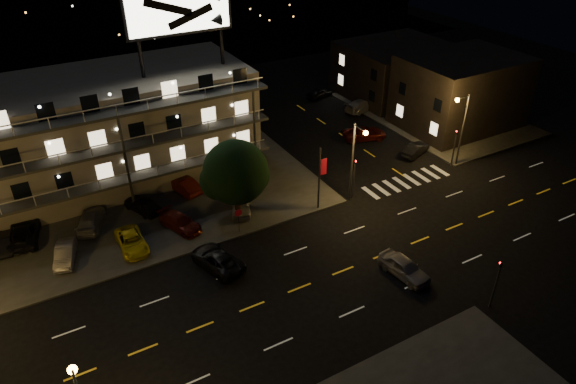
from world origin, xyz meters
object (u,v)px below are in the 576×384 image
tree (235,174)px  lot_car_4 (241,203)px  lot_car_7 (91,220)px  road_car_west (217,259)px  lot_car_2 (132,242)px  side_car_0 (416,149)px  road_car_east (404,267)px

tree → lot_car_4: size_ratio=1.73×
lot_car_7 → lot_car_4: bearing=-176.2°
lot_car_4 → road_car_west: bearing=-105.4°
lot_car_2 → side_car_0: lot_car_2 is taller
side_car_0 → road_car_west: (-26.60, -6.80, 0.03)m
lot_car_4 → road_car_east: lot_car_4 is taller
road_car_east → road_car_west: road_car_east is taller
lot_car_2 → side_car_0: size_ratio=1.11×
tree → lot_car_2: bearing=178.9°
side_car_0 → lot_car_2: bearing=72.2°
tree → lot_car_4: 3.88m
road_car_west → side_car_0: bearing=178.8°
lot_car_7 → side_car_0: bearing=-163.7°
lot_car_2 → road_car_east: road_car_east is taller
side_car_0 → tree: bearing=73.6°
road_car_east → road_car_west: size_ratio=0.88×
lot_car_4 → road_car_west: lot_car_4 is taller
side_car_0 → road_car_east: 20.73m
road_car_east → road_car_west: (-12.21, 8.13, -0.06)m
lot_car_2 → side_car_0: (31.90, 1.27, -0.11)m
tree → lot_car_7: 13.39m
road_car_east → road_car_west: bearing=139.3°
lot_car_7 → side_car_0: size_ratio=1.16×
road_car_east → tree: bearing=113.5°
lot_car_4 → road_car_west: (-4.96, -6.15, -0.19)m
side_car_0 → lot_car_4: bearing=71.6°
lot_car_2 → lot_car_4: bearing=4.0°
road_car_east → side_car_0: bearing=38.9°
road_car_east → road_car_west: 14.67m
side_car_0 → road_car_west: size_ratio=0.81×
lot_car_7 → road_car_east: size_ratio=1.07×
lot_car_2 → road_car_west: size_ratio=0.90×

